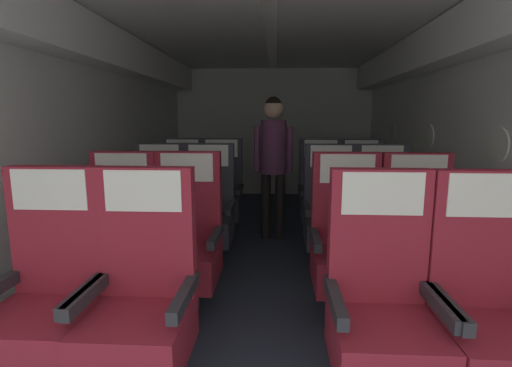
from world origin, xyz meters
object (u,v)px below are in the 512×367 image
at_px(seat_b_left_window, 120,244).
at_px(seat_d_left_aisle, 221,195).
at_px(seat_b_left_aisle, 186,245).
at_px(seat_d_right_window, 320,197).
at_px(seat_b_right_aisle, 418,250).
at_px(seat_d_left_window, 182,195).
at_px(seat_d_right_aisle, 361,197).
at_px(seat_c_left_window, 159,213).
at_px(seat_a_left_window, 48,302).
at_px(seat_c_left_aisle, 208,214).
at_px(seat_a_left_aisle, 142,305).
at_px(seat_c_right_aisle, 382,216).
at_px(seat_b_right_window, 347,248).
at_px(seat_a_right_window, 382,312).
at_px(seat_a_right_aisle, 489,317).
at_px(flight_attendant, 273,153).
at_px(seat_c_right_window, 330,216).

bearing_deg(seat_b_left_window, seat_d_left_aisle, 75.45).
xyz_separation_m(seat_b_left_aisle, seat_d_right_window, (1.13, 1.73, 0.00)).
height_order(seat_b_right_aisle, seat_d_left_window, same).
relative_size(seat_b_right_aisle, seat_d_right_aisle, 1.00).
distance_m(seat_b_left_aisle, seat_c_left_window, 1.00).
bearing_deg(seat_b_left_aisle, seat_a_left_window, -118.15).
relative_size(seat_a_left_window, seat_c_left_aisle, 1.00).
bearing_deg(seat_d_left_aisle, seat_a_left_aisle, -89.87).
bearing_deg(seat_a_left_window, seat_c_right_aisle, 40.30).
relative_size(seat_b_right_window, seat_d_right_aisle, 1.00).
bearing_deg(seat_a_right_window, seat_b_right_aisle, 61.37).
distance_m(seat_a_right_window, seat_d_left_window, 3.08).
bearing_deg(seat_c_left_aisle, seat_a_right_aisle, -47.83).
distance_m(seat_a_right_window, flight_attendant, 2.66).
height_order(seat_b_left_window, seat_b_right_window, same).
relative_size(seat_a_left_aisle, seat_a_right_window, 1.00).
relative_size(seat_b_left_aisle, flight_attendant, 0.71).
bearing_deg(seat_d_right_aisle, flight_attendant, -176.64).
bearing_deg(seat_a_left_aisle, seat_a_right_window, -0.18).
relative_size(seat_b_right_window, seat_d_left_aisle, 1.00).
distance_m(seat_b_right_window, seat_d_right_aisle, 1.80).
relative_size(seat_b_left_window, seat_b_right_aisle, 1.00).
bearing_deg(seat_d_right_window, seat_b_right_aisle, -75.13).
bearing_deg(seat_d_left_window, flight_attendant, -4.05).
bearing_deg(seat_a_right_window, seat_d_right_aisle, 79.90).
distance_m(seat_c_left_aisle, flight_attendant, 1.12).
relative_size(seat_a_left_window, seat_d_right_aisle, 1.00).
bearing_deg(seat_b_left_window, seat_a_left_window, -90.25).
relative_size(seat_c_right_aisle, seat_d_right_window, 1.00).
bearing_deg(seat_b_left_window, seat_c_left_window, 90.56).
distance_m(seat_b_right_window, seat_d_left_aisle, 2.08).
height_order(seat_a_left_window, seat_c_left_window, same).
relative_size(seat_a_left_aisle, seat_c_left_aisle, 1.00).
bearing_deg(seat_a_left_window, seat_d_right_aisle, 51.69).
xyz_separation_m(seat_a_right_window, seat_b_right_aisle, (0.47, 0.87, 0.00)).
xyz_separation_m(seat_b_left_window, seat_c_left_aisle, (0.46, 0.89, 0.00)).
relative_size(seat_a_right_window, seat_b_left_window, 1.00).
distance_m(seat_c_right_aisle, seat_d_right_aisle, 0.86).
bearing_deg(seat_a_left_aisle, seat_d_right_aisle, 58.64).
bearing_deg(seat_a_left_aisle, seat_c_left_aisle, 90.04).
bearing_deg(seat_d_left_window, seat_b_left_aisle, -74.99).
height_order(seat_a_right_window, seat_b_right_window, same).
distance_m(seat_a_right_aisle, seat_c_right_aisle, 1.77).
bearing_deg(seat_c_left_aisle, seat_b_right_aisle, -28.93).
relative_size(seat_a_right_aisle, seat_c_right_window, 1.00).
relative_size(seat_a_left_aisle, seat_d_left_window, 1.00).
bearing_deg(seat_d_left_aisle, seat_b_left_aisle, -89.75).
bearing_deg(seat_b_right_aisle, seat_b_right_window, 178.87).
bearing_deg(seat_b_left_aisle, seat_c_right_aisle, 28.72).
xyz_separation_m(seat_b_right_window, seat_c_right_aisle, (0.47, 0.88, 0.00)).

